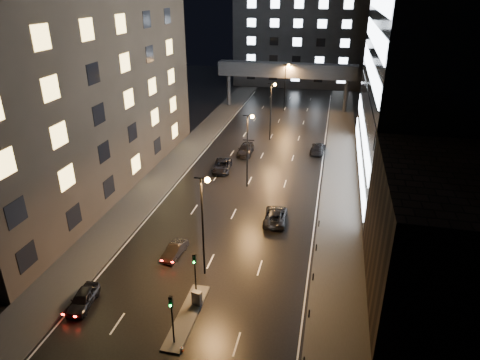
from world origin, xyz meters
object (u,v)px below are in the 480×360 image
at_px(car_away_a, 83,299).
at_px(car_away_c, 222,166).
at_px(car_toward_b, 318,148).
at_px(utility_cabinet, 197,298).
at_px(car_away_d, 246,149).
at_px(car_toward_a, 276,216).
at_px(car_away_b, 175,250).

distance_m(car_away_a, car_away_c, 31.52).
relative_size(car_toward_b, utility_cabinet, 4.03).
distance_m(car_away_d, utility_cabinet, 36.77).
bearing_deg(car_away_d, car_toward_a, -70.33).
distance_m(car_toward_a, car_toward_b, 24.34).
height_order(car_away_c, car_toward_a, car_toward_a).
bearing_deg(utility_cabinet, car_toward_b, 90.70).
distance_m(car_away_a, car_away_b, 10.12).
height_order(car_away_c, car_toward_b, car_toward_b).
relative_size(car_away_b, car_away_d, 0.70).
xyz_separation_m(car_toward_a, car_toward_b, (3.54, 24.08, 0.03)).
height_order(car_away_b, car_away_d, car_away_d).
bearing_deg(utility_cabinet, car_toward_a, 86.24).
bearing_deg(car_away_a, car_away_b, 54.09).
bearing_deg(utility_cabinet, car_away_c, 112.72).
distance_m(car_away_b, car_toward_a, 12.82).
bearing_deg(car_away_c, car_away_b, -93.65).
xyz_separation_m(car_away_b, car_away_c, (-0.97, 22.47, 0.12)).
bearing_deg(car_away_b, car_away_c, 99.19).
xyz_separation_m(car_away_a, car_away_b, (5.01, 8.79, -0.07)).
bearing_deg(utility_cabinet, car_away_b, 136.11).
bearing_deg(car_away_a, utility_cabinet, 6.20).
bearing_deg(car_toward_b, car_toward_a, 85.39).
height_order(car_away_b, car_toward_b, car_toward_b).
height_order(car_away_a, utility_cabinet, utility_cabinet).
bearing_deg(car_away_d, car_away_b, -93.25).
relative_size(car_away_a, car_away_c, 0.77).
bearing_deg(utility_cabinet, car_away_a, -155.51).
relative_size(car_away_a, utility_cabinet, 3.08).
relative_size(car_away_a, car_away_d, 0.75).
distance_m(car_away_b, utility_cabinet, 8.08).
distance_m(car_away_b, car_away_c, 22.49).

